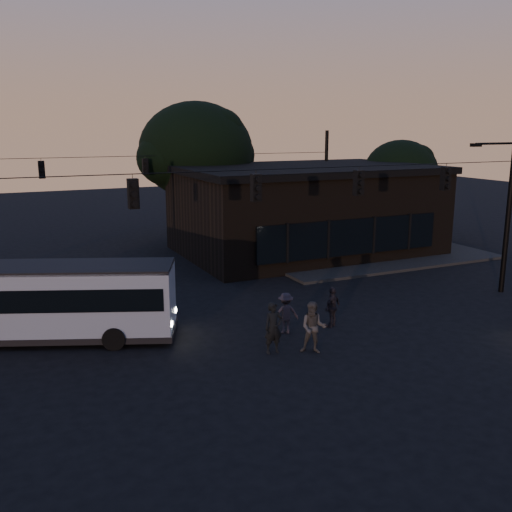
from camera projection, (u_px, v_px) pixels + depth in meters
name	position (u px, v px, depth m)	size (l,w,h in m)	color
ground	(308.00, 371.00, 18.43)	(120.00, 120.00, 0.00)	black
sidewalk_far_right	(361.00, 252.00, 35.75)	(14.00, 10.00, 0.15)	black
building	(305.00, 209.00, 35.67)	(15.40, 10.41, 5.40)	black
tree_behind	(196.00, 150.00, 38.16)	(7.60, 7.60, 9.43)	black
tree_right	(401.00, 171.00, 40.76)	(5.20, 5.20, 6.86)	black
signal_rig_near	(256.00, 218.00, 20.99)	(26.24, 0.30, 7.50)	black
signal_rig_far	(146.00, 185.00, 35.17)	(26.24, 0.30, 7.50)	black
bus	(35.00, 299.00, 20.79)	(10.22, 6.00, 2.84)	gray
pedestrian_a	(273.00, 328.00, 19.74)	(0.67, 0.44, 1.84)	black
pedestrian_b	(313.00, 327.00, 19.75)	(0.89, 0.70, 1.84)	#3A3735
pedestrian_c	(332.00, 307.00, 22.38)	(0.94, 0.39, 1.61)	black
pedestrian_d	(286.00, 313.00, 21.70)	(1.03, 0.59, 1.59)	black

